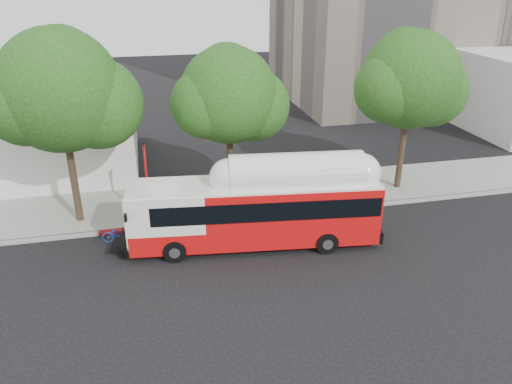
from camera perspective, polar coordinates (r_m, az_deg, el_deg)
ground at (r=22.95m, az=2.29°, el=-7.32°), size 120.00×120.00×0.00m
sidewalk at (r=28.50m, az=-1.07°, el=-0.54°), size 60.00×5.00×0.15m
curb_strip at (r=26.21m, az=0.10°, el=-2.85°), size 60.00×0.30×0.15m
red_curb_segment at (r=25.78m, az=-6.43°, el=-3.49°), size 10.00×0.32×0.16m
street_tree_left at (r=25.23m, az=-20.38°, el=10.38°), size 6.67×5.80×9.74m
street_tree_mid at (r=26.07m, az=-2.27°, el=10.67°), size 5.75×5.00×8.62m
street_tree_right at (r=29.32m, az=17.88°, el=11.76°), size 6.21×5.40×9.18m
low_commercial_bldg at (r=35.41m, az=-26.72°, el=5.42°), size 16.20×10.20×4.25m
transit_bus at (r=23.07m, az=0.04°, el=-2.32°), size 12.40×3.78×3.62m
signal_pole at (r=25.46m, az=-12.33°, el=1.17°), size 0.13×0.42×4.43m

